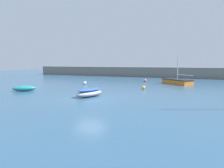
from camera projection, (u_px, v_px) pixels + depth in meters
ground_plane at (90, 100)px, 14.54m from camera, size 120.00×120.00×0.20m
harbor_breakwater at (147, 72)px, 38.55m from camera, size 55.34×3.28×2.14m
dinghy_near_pier at (24, 88)px, 18.71m from camera, size 2.38×2.21×0.59m
rowboat_with_red_cover at (90, 92)px, 15.61m from camera, size 2.14×2.98×0.74m
sailboat_short_mast at (177, 81)px, 24.96m from camera, size 4.35×4.12×3.87m
mooring_buoy_yellow at (143, 87)px, 20.09m from camera, size 0.38×0.38×0.38m
mooring_buoy_pink at (145, 80)px, 27.89m from camera, size 0.47×0.47×0.47m
mooring_buoy_white at (85, 83)px, 24.50m from camera, size 0.44×0.44×0.44m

